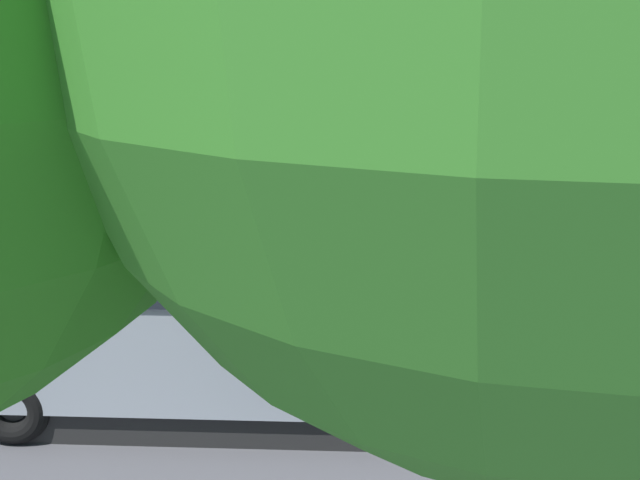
{
  "coord_description": "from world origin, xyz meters",
  "views": [
    {
      "loc": [
        0.55,
        14.96,
        4.98
      ],
      "look_at": [
        1.66,
        0.04,
        1.1
      ],
      "focal_mm": 42.6,
      "sensor_mm": 36.0,
      "label": 1
    }
  ],
  "objects_px": {
    "spectator_right": "(209,282)",
    "parked_motorcycle_silver": "(287,327)",
    "spectator_left": "(341,285)",
    "traffic_cone": "(386,246)",
    "spectator_far_left": "(415,288)",
    "stunt_motorcycle": "(305,208)",
    "tour_bus": "(316,298)",
    "spectator_centre": "(280,286)"
  },
  "relations": [
    {
      "from": "tour_bus",
      "to": "parked_motorcycle_silver",
      "type": "distance_m",
      "value": 2.29
    },
    {
      "from": "tour_bus",
      "to": "spectator_right",
      "type": "height_order",
      "value": "tour_bus"
    },
    {
      "from": "spectator_centre",
      "to": "parked_motorcycle_silver",
      "type": "bearing_deg",
      "value": 108.27
    },
    {
      "from": "spectator_far_left",
      "to": "parked_motorcycle_silver",
      "type": "relative_size",
      "value": 0.86
    },
    {
      "from": "traffic_cone",
      "to": "spectator_centre",
      "type": "bearing_deg",
      "value": 70.83
    },
    {
      "from": "spectator_far_left",
      "to": "spectator_left",
      "type": "bearing_deg",
      "value": -2.37
    },
    {
      "from": "spectator_left",
      "to": "spectator_centre",
      "type": "bearing_deg",
      "value": -0.86
    },
    {
      "from": "spectator_far_left",
      "to": "parked_motorcycle_silver",
      "type": "xyz_separation_m",
      "value": [
        2.08,
        0.51,
        -0.57
      ]
    },
    {
      "from": "tour_bus",
      "to": "spectator_right",
      "type": "bearing_deg",
      "value": -51.0
    },
    {
      "from": "stunt_motorcycle",
      "to": "traffic_cone",
      "type": "xyz_separation_m",
      "value": [
        -2.01,
        0.83,
        -0.73
      ]
    },
    {
      "from": "spectator_right",
      "to": "parked_motorcycle_silver",
      "type": "bearing_deg",
      "value": 155.09
    },
    {
      "from": "spectator_centre",
      "to": "spectator_right",
      "type": "relative_size",
      "value": 0.99
    },
    {
      "from": "tour_bus",
      "to": "parked_motorcycle_silver",
      "type": "relative_size",
      "value": 5.35
    },
    {
      "from": "spectator_left",
      "to": "stunt_motorcycle",
      "type": "distance_m",
      "value": 6.3
    },
    {
      "from": "spectator_right",
      "to": "parked_motorcycle_silver",
      "type": "relative_size",
      "value": 0.83
    },
    {
      "from": "spectator_left",
      "to": "parked_motorcycle_silver",
      "type": "height_order",
      "value": "spectator_left"
    },
    {
      "from": "tour_bus",
      "to": "spectator_right",
      "type": "relative_size",
      "value": 6.42
    },
    {
      "from": "spectator_far_left",
      "to": "spectator_right",
      "type": "height_order",
      "value": "spectator_far_left"
    },
    {
      "from": "spectator_far_left",
      "to": "stunt_motorcycle",
      "type": "height_order",
      "value": "stunt_motorcycle"
    },
    {
      "from": "parked_motorcycle_silver",
      "to": "spectator_far_left",
      "type": "bearing_deg",
      "value": -166.13
    },
    {
      "from": "spectator_right",
      "to": "stunt_motorcycle",
      "type": "height_order",
      "value": "stunt_motorcycle"
    },
    {
      "from": "spectator_left",
      "to": "spectator_centre",
      "type": "height_order",
      "value": "spectator_left"
    },
    {
      "from": "spectator_far_left",
      "to": "stunt_motorcycle",
      "type": "distance_m",
      "value": 6.69
    },
    {
      "from": "spectator_left",
      "to": "traffic_cone",
      "type": "distance_m",
      "value": 5.47
    },
    {
      "from": "spectator_right",
      "to": "traffic_cone",
      "type": "xyz_separation_m",
      "value": [
        -3.09,
        -5.27,
        -0.71
      ]
    },
    {
      "from": "tour_bus",
      "to": "traffic_cone",
      "type": "relative_size",
      "value": 17.42
    },
    {
      "from": "spectator_centre",
      "to": "stunt_motorcycle",
      "type": "relative_size",
      "value": 0.9
    },
    {
      "from": "spectator_far_left",
      "to": "spectator_left",
      "type": "xyz_separation_m",
      "value": [
        1.23,
        -0.05,
        -0.0
      ]
    },
    {
      "from": "spectator_far_left",
      "to": "spectator_centre",
      "type": "xyz_separation_m",
      "value": [
        2.28,
        -0.07,
        -0.04
      ]
    },
    {
      "from": "parked_motorcycle_silver",
      "to": "tour_bus",
      "type": "bearing_deg",
      "value": 108.5
    },
    {
      "from": "tour_bus",
      "to": "stunt_motorcycle",
      "type": "height_order",
      "value": "tour_bus"
    },
    {
      "from": "parked_motorcycle_silver",
      "to": "spectator_right",
      "type": "bearing_deg",
      "value": -24.91
    },
    {
      "from": "tour_bus",
      "to": "spectator_left",
      "type": "distance_m",
      "value": 2.52
    },
    {
      "from": "spectator_far_left",
      "to": "traffic_cone",
      "type": "height_order",
      "value": "spectator_far_left"
    },
    {
      "from": "spectator_right",
      "to": "parked_motorcycle_silver",
      "type": "xyz_separation_m",
      "value": [
        -1.42,
        0.66,
        -0.53
      ]
    },
    {
      "from": "stunt_motorcycle",
      "to": "spectator_left",
      "type": "bearing_deg",
      "value": 100.92
    },
    {
      "from": "spectator_centre",
      "to": "stunt_motorcycle",
      "type": "distance_m",
      "value": 6.18
    },
    {
      "from": "tour_bus",
      "to": "traffic_cone",
      "type": "bearing_deg",
      "value": -97.62
    },
    {
      "from": "spectator_centre",
      "to": "spectator_left",
      "type": "bearing_deg",
      "value": 179.14
    },
    {
      "from": "tour_bus",
      "to": "spectator_left",
      "type": "bearing_deg",
      "value": -95.45
    },
    {
      "from": "tour_bus",
      "to": "stunt_motorcycle",
      "type": "bearing_deg",
      "value": -83.63
    },
    {
      "from": "spectator_centre",
      "to": "spectator_right",
      "type": "xyz_separation_m",
      "value": [
        1.23,
        -0.08,
        0.01
      ]
    }
  ]
}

